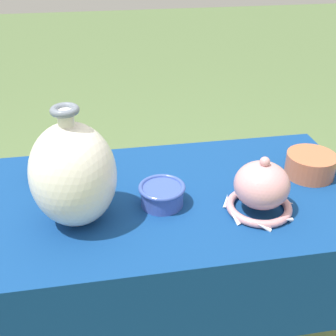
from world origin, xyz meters
name	(u,v)px	position (x,y,z in m)	size (l,w,h in m)	color
display_table	(142,224)	(0.00, -0.02, 0.65)	(1.31, 0.61, 0.73)	olive
vase_tall_bulbous	(73,174)	(-0.17, -0.08, 0.87)	(0.22, 0.22, 0.32)	white
vase_dome_bell	(261,189)	(0.31, -0.12, 0.80)	(0.19, 0.20, 0.17)	#D19399
mosaic_tile_box	(65,165)	(-0.21, 0.17, 0.77)	(0.17, 0.12, 0.06)	#232328
cup_wide_cobalt	(162,194)	(0.06, -0.05, 0.77)	(0.13, 0.13, 0.06)	#3851A8
pot_squat_terracotta	(310,165)	(0.53, 0.03, 0.77)	(0.15, 0.15, 0.07)	#BC6642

